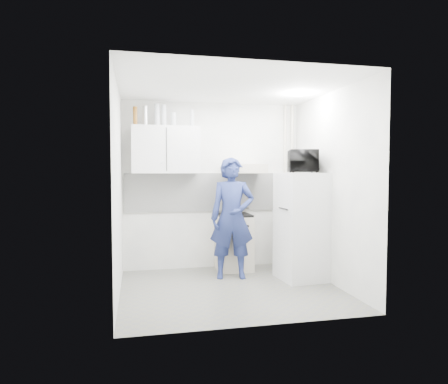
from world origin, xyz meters
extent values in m
plane|color=#5F5F5F|center=(0.00, 0.00, 0.00)|extent=(2.80, 2.80, 0.00)
plane|color=white|center=(0.00, 0.00, 2.60)|extent=(2.80, 2.80, 0.00)
plane|color=white|center=(0.00, 1.25, 1.30)|extent=(2.80, 0.00, 2.80)
plane|color=white|center=(-1.40, 0.00, 1.30)|extent=(0.00, 2.60, 2.60)
plane|color=white|center=(1.40, 0.00, 1.30)|extent=(0.00, 2.60, 2.60)
imported|color=navy|center=(0.15, 0.56, 0.86)|extent=(0.68, 0.50, 1.73)
cube|color=beige|center=(0.28, 1.00, 0.42)|extent=(0.52, 0.52, 0.84)
cube|color=silver|center=(1.10, 0.27, 0.75)|extent=(0.68, 0.68, 1.51)
cube|color=black|center=(0.28, 1.00, 0.85)|extent=(0.50, 0.50, 0.03)
cylinder|color=silver|center=(0.29, 0.96, 0.93)|extent=(0.20, 0.20, 0.11)
imported|color=black|center=(1.10, 0.27, 1.67)|extent=(0.66, 0.54, 0.32)
cylinder|color=brown|center=(-1.19, 1.07, 2.34)|extent=(0.06, 0.06, 0.28)
cylinder|color=silver|center=(-1.05, 1.07, 2.34)|extent=(0.07, 0.07, 0.29)
cylinder|color=#B2B7BC|center=(-0.87, 1.07, 2.36)|extent=(0.08, 0.08, 0.33)
cylinder|color=#B2B7BC|center=(-0.77, 1.07, 2.36)|extent=(0.07, 0.07, 0.32)
cylinder|color=#B2B7BC|center=(-0.63, 1.07, 2.30)|extent=(0.08, 0.08, 0.21)
cylinder|color=#B2B7BC|center=(-0.35, 1.07, 2.33)|extent=(0.06, 0.06, 0.26)
cube|color=silver|center=(-0.75, 1.07, 1.85)|extent=(1.00, 0.35, 0.70)
cube|color=beige|center=(0.45, 1.00, 1.57)|extent=(0.60, 0.50, 0.14)
cube|color=white|center=(0.00, 1.24, 1.20)|extent=(2.74, 0.03, 0.60)
cylinder|color=beige|center=(1.30, 1.17, 1.30)|extent=(0.05, 0.05, 2.60)
cylinder|color=beige|center=(1.18, 1.17, 1.30)|extent=(0.04, 0.04, 2.60)
cylinder|color=white|center=(1.00, 0.20, 2.57)|extent=(0.10, 0.10, 0.02)
camera|label=1|loc=(-1.17, -4.96, 1.54)|focal=32.00mm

